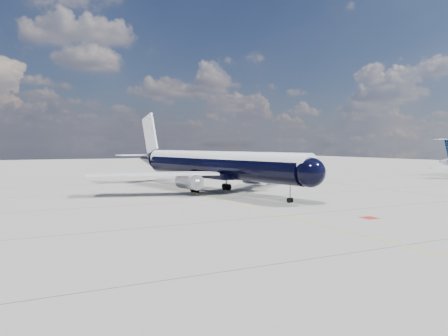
{
  "coord_description": "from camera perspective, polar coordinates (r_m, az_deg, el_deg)",
  "views": [
    {
      "loc": [
        -25.77,
        -42.18,
        7.34
      ],
      "look_at": [
        2.29,
        13.49,
        4.0
      ],
      "focal_mm": 35.0,
      "sensor_mm": 36.0,
      "label": 1
    }
  ],
  "objects": [
    {
      "name": "main_airliner",
      "position": [
        68.49,
        -1.64,
        0.44
      ],
      "size": [
        37.95,
        46.7,
        13.56
      ],
      "rotation": [
        0.0,
        0.0,
        0.18
      ],
      "color": "black",
      "rests_on": "ground"
    },
    {
      "name": "taxiway_centerline",
      "position": [
        72.33,
        -5.74,
        -2.77
      ],
      "size": [
        0.16,
        160.0,
        0.01
      ],
      "primitive_type": "cube",
      "color": "#DDBD0B",
      "rests_on": "ground"
    },
    {
      "name": "ground",
      "position": [
        76.99,
        -7.07,
        -2.43
      ],
      "size": [
        320.0,
        320.0,
        0.0
      ],
      "primitive_type": "plane",
      "color": "gray",
      "rests_on": "ground"
    },
    {
      "name": "red_marking",
      "position": [
        46.37,
        18.47,
        -6.19
      ],
      "size": [
        1.6,
        1.6,
        0.01
      ],
      "primitive_type": "cube",
      "color": "maroon",
      "rests_on": "ground"
    }
  ]
}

